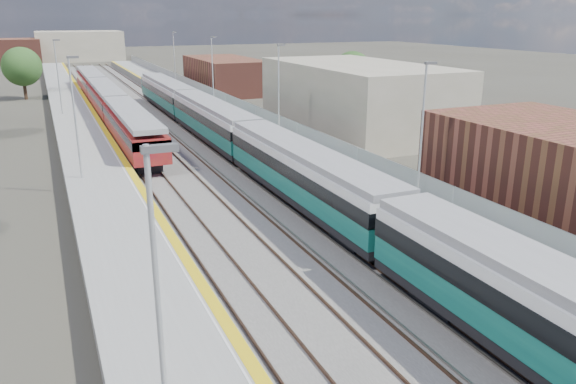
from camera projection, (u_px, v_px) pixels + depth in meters
ground at (183, 134)px, 53.52m from camera, size 320.00×320.00×0.00m
ballast_bed at (154, 130)px, 54.84m from camera, size 10.50×155.00×0.06m
tracks at (157, 126)px, 56.51m from camera, size 8.96×160.00×0.17m
platform_right at (228, 120)px, 57.55m from camera, size 4.70×155.00×8.52m
platform_left at (80, 131)px, 52.10m from camera, size 4.30×155.00×8.52m
buildings at (1, 15)px, 120.87m from camera, size 72.00×185.50×40.00m
green_train at (250, 141)px, 40.41m from camera, size 2.72×75.77×2.99m
red_train at (106, 99)px, 61.50m from camera, size 2.67×54.16×3.37m
tree_c at (22, 67)px, 73.70m from camera, size 5.06×5.06×6.86m
tree_d at (352, 71)px, 70.73m from camera, size 4.81×4.81×6.52m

